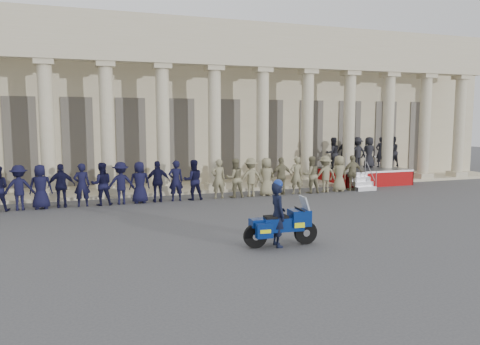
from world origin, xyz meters
TOP-DOWN VIEW (x-y plane):
  - ground at (0.00, 0.00)m, footprint 90.00×90.00m
  - building at (-0.00, 14.74)m, footprint 40.00×12.50m
  - officer_rank at (-1.24, 5.92)m, footprint 19.79×0.69m
  - reviewing_stand at (10.13, 8.12)m, footprint 4.86×4.13m
  - motorcycle at (0.23, -2.51)m, footprint 2.25×0.93m
  - rider at (0.11, -2.51)m, footprint 0.49×0.71m

SIDE VIEW (x-z plane):
  - ground at x=0.00m, z-range 0.00..0.00m
  - motorcycle at x=0.23m, z-range -0.10..1.34m
  - officer_rank at x=-1.24m, z-range 0.00..1.83m
  - rider at x=0.11m, z-range -0.01..1.95m
  - reviewing_stand at x=10.13m, z-range 0.16..2.81m
  - building at x=0.00m, z-range 0.02..9.02m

